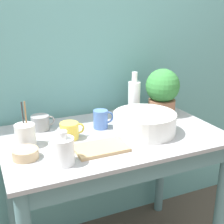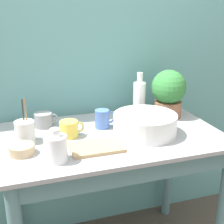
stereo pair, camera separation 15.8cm
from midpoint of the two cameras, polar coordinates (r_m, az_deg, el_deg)
wall_back at (r=1.89m, az=-7.54°, el=11.22°), size 6.00×0.05×2.40m
counter_table at (r=1.68m, az=-2.38°, el=-9.79°), size 1.13×0.70×0.82m
potted_plant at (r=1.88m, az=6.84°, el=3.86°), size 0.20×0.20×0.28m
bowl_wash_large at (r=1.62m, az=3.19°, el=-2.06°), size 0.33×0.33×0.11m
bottle_tall at (r=1.85m, az=1.64°, el=2.57°), size 0.07×0.07×0.27m
bottle_short at (r=1.33m, az=-12.40°, el=-6.94°), size 0.10×0.10×0.15m
mug_yellow at (r=1.58m, az=-10.60°, el=-3.43°), size 0.13×0.09×0.08m
mug_grey at (r=1.73m, az=-15.52°, el=-1.93°), size 0.13×0.10×0.08m
mug_blue at (r=1.68m, az=-4.70°, el=-1.37°), size 0.12×0.08×0.10m
bowl_small_tan at (r=1.44m, az=-18.65°, el=-7.32°), size 0.11×0.11×0.04m
utensil_cup at (r=1.55m, az=-18.44°, el=-4.07°), size 0.10×0.10×0.21m
tray_board at (r=1.45m, az=-5.21°, el=-6.63°), size 0.24×0.16×0.02m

